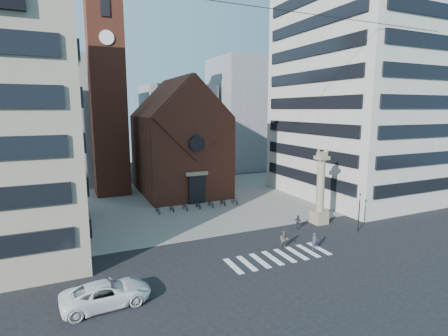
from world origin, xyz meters
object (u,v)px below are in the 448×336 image
Objects in this scene: lion_column at (320,194)px; pedestrian_1 at (284,240)px; pedestrian_2 at (298,222)px; scooter_0 at (158,210)px; white_car at (106,294)px; pedestrian_0 at (315,241)px; traffic_light at (359,211)px.

lion_column is 9.52m from pedestrian_1.
scooter_0 is (-12.78, 11.97, -0.26)m from pedestrian_2.
white_car is 3.77× the size of pedestrian_2.
lion_column is at bearing 61.03° from pedestrian_1.
white_car is at bearing -172.92° from pedestrian_0.
pedestrian_2 is 17.51m from scooter_0.
white_car is at bearing -137.65° from pedestrian_1.
pedestrian_0 reaches higher than scooter_0.
lion_column is at bearing 116.46° from traffic_light.
white_car is 16.78m from pedestrian_1.
traffic_light is at bearing -63.54° from lion_column.
pedestrian_1 is (-2.45, 1.47, 0.04)m from pedestrian_0.
lion_column is 4.62m from traffic_light.
lion_column is at bearing -101.61° from pedestrian_2.
lion_column is 2.02× the size of traffic_light.
pedestrian_1 is at bearing 110.05° from pedestrian_2.
pedestrian_0 is at bearing -88.57° from white_car.
pedestrian_2 is at bearing 72.33° from pedestrian_1.
pedestrian_1 is (-9.94, -0.55, -1.43)m from traffic_light.
white_car is 3.29× the size of scooter_0.
traffic_light is 6.55m from pedestrian_2.
pedestrian_0 is at bearing -132.42° from lion_column.
pedestrian_2 is at bearing 147.34° from traffic_light.
pedestrian_1 is at bearing -150.21° from lion_column.
white_car is at bearing -117.79° from scooter_0.
pedestrian_1 is 0.96× the size of scooter_0.
scooter_0 is at bearing 139.66° from traffic_light.
pedestrian_1 reaches higher than pedestrian_0.
pedestrian_1 reaches higher than pedestrian_2.
pedestrian_2 is (21.04, 7.23, -0.04)m from white_car.
lion_column reaches higher than scooter_0.
scooter_0 is (-16.16, 11.41, -2.94)m from lion_column.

